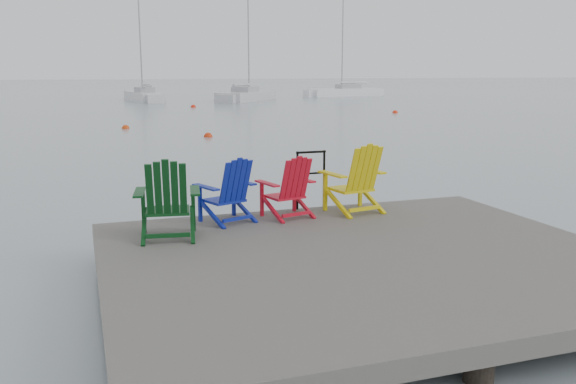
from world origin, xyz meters
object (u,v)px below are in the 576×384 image
object	(u,v)px
chair_green	(167,199)
buoy_d	(193,107)
sailboat_mid	(247,97)
buoy_a	(208,137)
buoy_c	(395,113)
sailboat_near	(144,97)
chair_yellow	(356,178)
sailboat_far	(345,93)
chair_red	(289,187)
buoy_b	(126,129)
handrail	(311,174)
chair_blue	(229,190)

from	to	relation	value
chair_green	buoy_d	size ratio (longest dim) A/B	2.60
sailboat_mid	buoy_a	size ratio (longest dim) A/B	34.99
buoy_c	buoy_d	distance (m)	14.98
chair_green	buoy_d	world-z (taller)	chair_green
sailboat_near	chair_yellow	bearing A→B (deg)	-99.66
sailboat_far	chair_red	bearing A→B (deg)	145.42
chair_yellow	buoy_b	bearing A→B (deg)	84.87
chair_yellow	sailboat_mid	distance (m)	46.45
handrail	chair_green	world-z (taller)	chair_green
chair_yellow	buoy_c	distance (m)	30.34
chair_blue	sailboat_near	xyz separation A→B (m)	(3.57, 46.90, -0.61)
chair_green	buoy_b	distance (m)	21.38
sailboat_far	buoy_a	xyz separation A→B (m)	(-21.83, -35.30, -0.36)
chair_red	sailboat_far	bearing A→B (deg)	51.55
chair_red	buoy_a	xyz separation A→B (m)	(2.05, 15.96, -0.96)
chair_green	buoy_b	bearing A→B (deg)	96.61
sailboat_mid	buoy_b	world-z (taller)	sailboat_mid
sailboat_mid	sailboat_near	bearing A→B (deg)	-153.52
chair_red	sailboat_mid	distance (m)	46.69
chair_yellow	sailboat_near	distance (m)	46.96
chair_green	buoy_d	xyz separation A→B (m)	(6.96, 37.03, -1.02)
chair_blue	buoy_c	bearing A→B (deg)	36.18
sailboat_far	buoy_d	xyz separation A→B (m)	(-18.74, -14.82, -0.36)
chair_blue	chair_red	distance (m)	0.89
buoy_b	buoy_c	bearing A→B (deg)	18.05
buoy_b	buoy_c	distance (m)	17.84
handrail	chair_red	distance (m)	0.70
sailboat_near	buoy_c	size ratio (longest dim) A/B	29.41
sailboat_mid	sailboat_far	world-z (taller)	sailboat_mid
chair_green	buoy_d	bearing A→B (deg)	88.68
buoy_a	buoy_b	xyz separation A→B (m)	(-2.87, 4.79, 0.00)
sailboat_far	buoy_a	size ratio (longest dim) A/B	31.70
buoy_a	sailboat_mid	bearing A→B (deg)	71.97
sailboat_far	buoy_b	distance (m)	39.25
chair_red	handrail	bearing A→B (deg)	28.57
buoy_a	buoy_c	world-z (taller)	buoy_a
chair_green	buoy_c	world-z (taller)	chair_green
buoy_a	buoy_d	distance (m)	20.71
sailboat_near	buoy_b	world-z (taller)	sailboat_near
sailboat_far	buoy_d	distance (m)	23.90
buoy_d	buoy_c	bearing A→B (deg)	-42.71
handrail	chair_blue	distance (m)	1.48
sailboat_mid	buoy_c	size ratio (longest dim) A/B	35.23
chair_red	chair_yellow	world-z (taller)	chair_yellow
buoy_b	buoy_c	xyz separation A→B (m)	(16.96, 5.53, 0.00)
sailboat_far	buoy_d	world-z (taller)	sailboat_far
chair_blue	sailboat_mid	xyz separation A→B (m)	(12.47, 45.22, -0.61)
handrail	buoy_b	xyz separation A→B (m)	(-1.33, 20.29, -1.04)
chair_yellow	sailboat_near	world-z (taller)	sailboat_near
buoy_a	buoy_d	xyz separation A→B (m)	(3.08, 20.48, 0.00)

